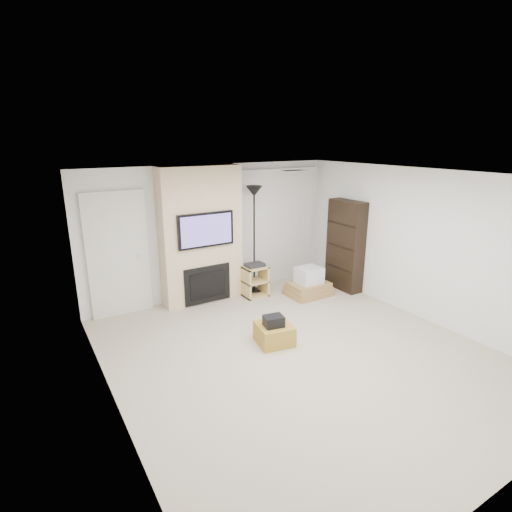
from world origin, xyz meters
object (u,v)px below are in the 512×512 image
ottoman (274,334)px  av_stand (255,279)px  box_stack (309,285)px  floor_lamp (254,210)px  bookshelf (345,246)px

ottoman → av_stand: 1.90m
av_stand → box_stack: (0.92, -0.51, -0.13)m
floor_lamp → bookshelf: floor_lamp is taller
av_stand → bookshelf: 1.93m
box_stack → bookshelf: 1.09m
ottoman → floor_lamp: size_ratio=0.24×
av_stand → bookshelf: bearing=-18.4°
av_stand → box_stack: 1.06m
ottoman → box_stack: 2.05m
floor_lamp → av_stand: (-0.10, -0.19, -1.31)m
ottoman → floor_lamp: floor_lamp is taller
bookshelf → ottoman: bearing=-154.8°
bookshelf → floor_lamp: bearing=154.8°
av_stand → box_stack: bearing=-29.2°
bookshelf → box_stack: bearing=174.9°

